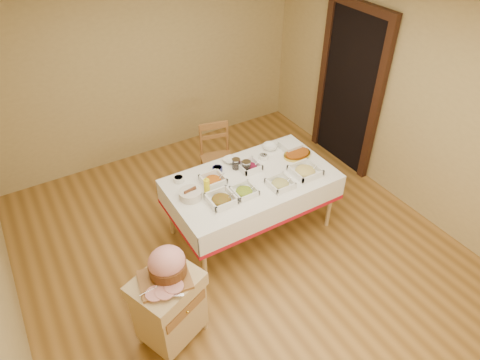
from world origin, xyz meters
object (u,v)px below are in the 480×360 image
at_px(ham_on_board, 167,266).
at_px(plate_stack, 290,146).
at_px(bread_basket, 190,194).
at_px(brass_platter, 297,154).
at_px(dining_table, 251,190).
at_px(preserve_jar_right, 246,167).
at_px(preserve_jar_left, 236,164).
at_px(mustard_bottle, 207,185).
at_px(butcher_cart, 169,306).
at_px(dining_chair, 217,158).

distance_m(ham_on_board, plate_stack, 2.29).
height_order(bread_basket, brass_platter, bread_basket).
bearing_deg(dining_table, plate_stack, 19.92).
distance_m(preserve_jar_right, brass_platter, 0.67).
bearing_deg(dining_table, brass_platter, 7.57).
distance_m(dining_table, bread_basket, 0.74).
bearing_deg(preserve_jar_left, ham_on_board, -140.84).
xyz_separation_m(preserve_jar_left, plate_stack, (0.76, 0.01, -0.01)).
bearing_deg(brass_platter, mustard_bottle, -177.89).
height_order(butcher_cart, ham_on_board, ham_on_board).
xyz_separation_m(ham_on_board, preserve_jar_left, (1.27, 1.04, -0.10)).
bearing_deg(preserve_jar_left, dining_table, -78.98).
bearing_deg(brass_platter, dining_table, -172.43).
bearing_deg(dining_chair, plate_stack, -45.59).
distance_m(ham_on_board, preserve_jar_right, 1.64).
bearing_deg(butcher_cart, bread_basket, 53.05).
distance_m(butcher_cart, plate_stack, 2.37).
xyz_separation_m(butcher_cart, dining_chair, (1.44, 1.74, 0.02)).
xyz_separation_m(dining_table, ham_on_board, (-1.32, -0.79, 0.31)).
distance_m(dining_table, ham_on_board, 1.57).
relative_size(bread_basket, plate_stack, 1.07).
bearing_deg(ham_on_board, plate_stack, 27.30).
relative_size(ham_on_board, plate_stack, 2.02).
bearing_deg(ham_on_board, preserve_jar_right, 34.81).
height_order(mustard_bottle, brass_platter, mustard_bottle).
height_order(preserve_jar_left, preserve_jar_right, preserve_jar_right).
xyz_separation_m(dining_table, preserve_jar_right, (0.02, 0.14, 0.22)).
bearing_deg(plate_stack, butcher_cart, -152.44).
height_order(dining_chair, plate_stack, dining_chair).
relative_size(preserve_jar_left, bread_basket, 0.52).
bearing_deg(butcher_cart, brass_platter, 24.07).
distance_m(mustard_bottle, brass_platter, 1.21).
relative_size(dining_chair, bread_basket, 3.84).
distance_m(butcher_cart, preserve_jar_left, 1.74).
relative_size(ham_on_board, preserve_jar_right, 3.44).
height_order(mustard_bottle, bread_basket, mustard_bottle).
bearing_deg(mustard_bottle, bread_basket, 179.45).
height_order(preserve_jar_right, brass_platter, preserve_jar_right).
bearing_deg(butcher_cart, ham_on_board, 38.06).
xyz_separation_m(dining_table, dining_chair, (0.07, 0.91, -0.13)).
height_order(butcher_cart, dining_chair, dining_chair).
xyz_separation_m(preserve_jar_right, plate_stack, (0.69, 0.12, -0.02)).
bearing_deg(mustard_bottle, preserve_jar_right, 9.95).
bearing_deg(dining_table, preserve_jar_left, 101.02).
xyz_separation_m(butcher_cart, bread_basket, (0.66, 0.88, 0.36)).
distance_m(mustard_bottle, plate_stack, 1.25).
distance_m(butcher_cart, ham_on_board, 0.47).
bearing_deg(dining_chair, butcher_cart, -129.49).
relative_size(dining_table, preserve_jar_right, 14.10).
bearing_deg(preserve_jar_right, brass_platter, -4.32).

